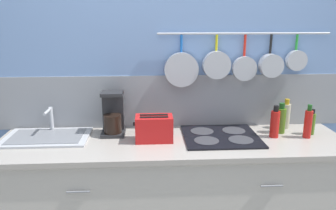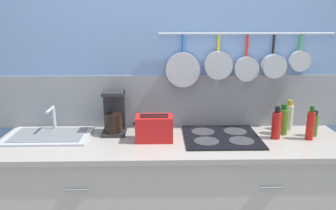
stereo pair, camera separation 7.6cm
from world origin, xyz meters
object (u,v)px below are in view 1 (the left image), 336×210
at_px(toaster, 154,128).
at_px(bottle_dish_soap, 286,115).
at_px(coffee_maker, 113,117).
at_px(bottle_cooking_wine, 308,123).
at_px(bottle_olive_oil, 312,123).
at_px(bottle_vinegar, 281,120).
at_px(bottle_sesame_oil, 275,123).

distance_m(toaster, bottle_dish_soap, 1.02).
bearing_deg(toaster, bottle_dish_soap, 11.43).
distance_m(coffee_maker, bottle_cooking_wine, 1.38).
bearing_deg(toaster, bottle_olive_oil, 3.00).
distance_m(bottle_vinegar, bottle_cooking_wine, 0.19).
bearing_deg(bottle_dish_soap, coffee_maker, -178.05).
distance_m(coffee_maker, bottle_dish_soap, 1.30).
bearing_deg(bottle_vinegar, bottle_olive_oil, -12.36).
distance_m(toaster, bottle_cooking_wine, 1.07).
height_order(coffee_maker, bottle_sesame_oil, coffee_maker).
height_order(bottle_sesame_oil, bottle_vinegar, bottle_sesame_oil).
distance_m(bottle_dish_soap, bottle_olive_oil, 0.20).
height_order(bottle_sesame_oil, bottle_cooking_wine, bottle_cooking_wine).
xyz_separation_m(toaster, bottle_olive_oil, (1.14, 0.06, -0.01)).
height_order(toaster, bottle_sesame_oil, bottle_sesame_oil).
height_order(bottle_vinegar, bottle_cooking_wine, bottle_cooking_wine).
xyz_separation_m(bottle_sesame_oil, bottle_olive_oil, (0.29, 0.04, -0.02)).
distance_m(toaster, bottle_sesame_oil, 0.85).
xyz_separation_m(toaster, bottle_dish_soap, (1.00, 0.20, 0.01)).
bearing_deg(coffee_maker, bottle_vinegar, -2.50).
xyz_separation_m(toaster, bottle_sesame_oil, (0.85, 0.02, 0.01)).
bearing_deg(bottle_sesame_oil, toaster, -178.77).
relative_size(bottle_vinegar, bottle_dish_soap, 0.97).
xyz_separation_m(bottle_dish_soap, bottle_olive_oil, (0.13, -0.14, -0.02)).
bearing_deg(coffee_maker, bottle_dish_soap, 1.95).
relative_size(toaster, bottle_vinegar, 1.21).
xyz_separation_m(coffee_maker, bottle_sesame_oil, (1.14, -0.14, -0.03)).
bearing_deg(toaster, bottle_cooking_wine, -0.39).
bearing_deg(bottle_sesame_oil, bottle_vinegar, 48.03).
height_order(toaster, bottle_dish_soap, bottle_dish_soap).
relative_size(toaster, bottle_dish_soap, 1.18).
bearing_deg(bottle_cooking_wine, bottle_sesame_oil, 173.57).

